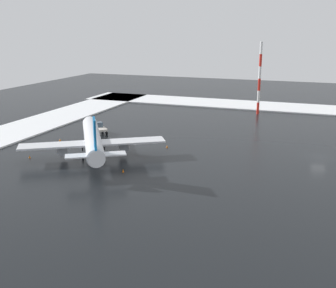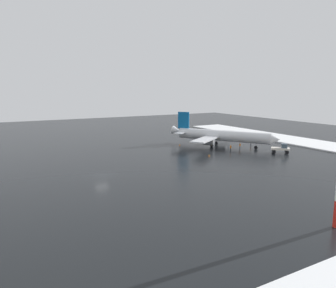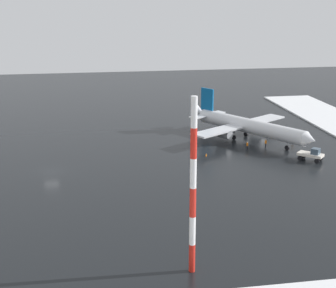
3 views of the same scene
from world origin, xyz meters
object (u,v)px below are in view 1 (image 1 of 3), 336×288
object	(u,v)px
traffic_cone_near_nose	(123,171)
traffic_cone_mid_line	(167,146)
ground_crew_by_nose_gear	(100,142)
antenna_mast	(260,79)
airplane_parked_portside	(93,139)
pushback_tug	(100,128)
ground_crew_beside_wing	(121,142)
traffic_cone_wingtip_side	(30,157)
ground_crew_mid_apron	(60,142)

from	to	relation	value
traffic_cone_near_nose	traffic_cone_mid_line	distance (m)	16.68
ground_crew_by_nose_gear	antenna_mast	bearing A→B (deg)	100.50
airplane_parked_portside	pushback_tug	xyz separation A→B (m)	(7.44, -15.82, -1.88)
ground_crew_by_nose_gear	ground_crew_beside_wing	world-z (taller)	same
pushback_tug	antenna_mast	world-z (taller)	antenna_mast
ground_crew_by_nose_gear	traffic_cone_wingtip_side	xyz separation A→B (m)	(8.26, 11.84, -0.70)
airplane_parked_portside	traffic_cone_wingtip_side	xyz separation A→B (m)	(10.22, 5.71, -2.89)
ground_crew_by_nose_gear	antenna_mast	world-z (taller)	antenna_mast
traffic_cone_near_nose	traffic_cone_mid_line	xyz separation A→B (m)	(-1.67, -16.60, 0.00)
traffic_cone_near_nose	traffic_cone_wingtip_side	world-z (taller)	same
airplane_parked_portside	traffic_cone_near_nose	world-z (taller)	airplane_parked_portside
pushback_tug	ground_crew_by_nose_gear	bearing A→B (deg)	163.55
traffic_cone_near_nose	traffic_cone_mid_line	bearing A→B (deg)	-95.75
ground_crew_by_nose_gear	traffic_cone_wingtip_side	size ratio (longest dim) A/B	3.11
traffic_cone_near_nose	pushback_tug	bearing A→B (deg)	-52.97
ground_crew_mid_apron	traffic_cone_near_nose	bearing A→B (deg)	35.26
ground_crew_mid_apron	ground_crew_by_nose_gear	bearing A→B (deg)	86.95
airplane_parked_portside	ground_crew_by_nose_gear	world-z (taller)	airplane_parked_portside
antenna_mast	traffic_cone_wingtip_side	size ratio (longest dim) A/B	36.29
traffic_cone_wingtip_side	ground_crew_by_nose_gear	bearing A→B (deg)	-124.90
ground_crew_by_nose_gear	traffic_cone_near_nose	xyz separation A→B (m)	(-11.61, 12.97, -0.70)
ground_crew_mid_apron	traffic_cone_mid_line	xyz separation A→B (m)	(-20.59, -7.01, -0.70)
ground_crew_beside_wing	traffic_cone_near_nose	bearing A→B (deg)	172.18
airplane_parked_portside	ground_crew_by_nose_gear	size ratio (longest dim) A/B	16.69
airplane_parked_portside	traffic_cone_mid_line	world-z (taller)	airplane_parked_portside
ground_crew_mid_apron	ground_crew_beside_wing	bearing A→B (deg)	83.26
pushback_tug	ground_crew_beside_wing	xyz separation A→B (m)	(-9.72, 8.61, -0.31)
traffic_cone_mid_line	traffic_cone_wingtip_side	bearing A→B (deg)	35.69
pushback_tug	ground_crew_beside_wing	bearing A→B (deg)	-177.46
ground_crew_by_nose_gear	traffic_cone_wingtip_side	distance (m)	14.46
ground_crew_mid_apron	traffic_cone_mid_line	distance (m)	21.76
ground_crew_beside_wing	traffic_cone_mid_line	world-z (taller)	ground_crew_beside_wing
ground_crew_beside_wing	ground_crew_mid_apron	size ratio (longest dim) A/B	1.00
ground_crew_mid_apron	antenna_mast	size ratio (longest dim) A/B	0.09
airplane_parked_portside	traffic_cone_mid_line	distance (m)	15.23
ground_crew_beside_wing	airplane_parked_portside	bearing A→B (deg)	126.97
airplane_parked_portside	traffic_cone_near_nose	xyz separation A→B (m)	(-9.65, 6.84, -2.89)
airplane_parked_portside	traffic_cone_wingtip_side	bearing A→B (deg)	86.50
traffic_cone_near_nose	traffic_cone_mid_line	world-z (taller)	same
traffic_cone_mid_line	antenna_mast	bearing A→B (deg)	-105.78
traffic_cone_near_nose	traffic_cone_wingtip_side	bearing A→B (deg)	-3.23
traffic_cone_near_nose	ground_crew_beside_wing	bearing A→B (deg)	-62.31
ground_crew_beside_wing	traffic_cone_mid_line	xyz separation A→B (m)	(-9.04, -2.55, -0.70)
antenna_mast	ground_crew_by_nose_gear	bearing A→B (deg)	61.00
ground_crew_beside_wing	traffic_cone_wingtip_side	size ratio (longest dim) A/B	3.11
traffic_cone_mid_line	traffic_cone_wingtip_side	size ratio (longest dim) A/B	1.00
pushback_tug	ground_crew_mid_apron	world-z (taller)	pushback_tug
airplane_parked_portside	ground_crew_beside_wing	size ratio (longest dim) A/B	16.69
ground_crew_by_nose_gear	traffic_cone_near_nose	distance (m)	17.42
traffic_cone_near_nose	traffic_cone_wingtip_side	size ratio (longest dim) A/B	1.00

